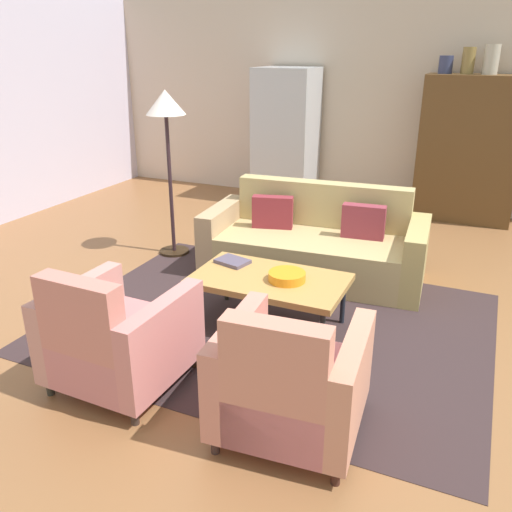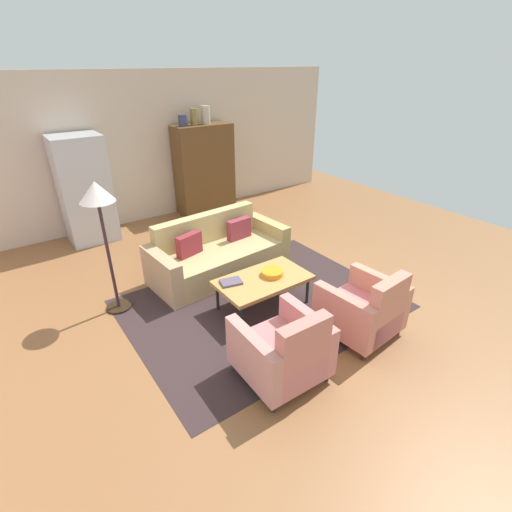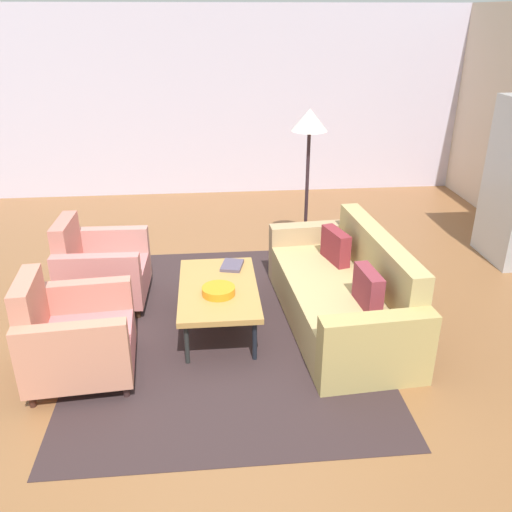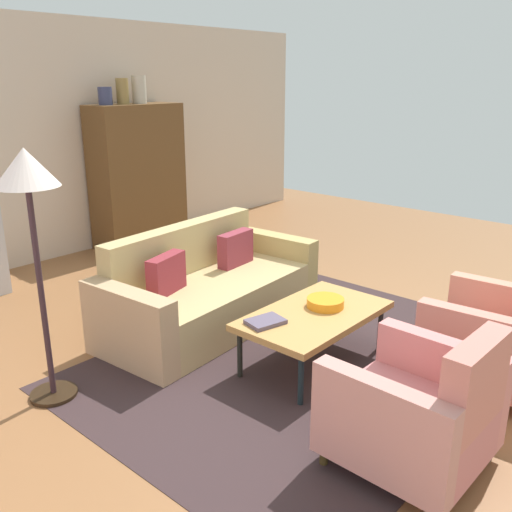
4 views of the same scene
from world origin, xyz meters
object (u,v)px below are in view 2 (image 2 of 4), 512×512
Objects in this scene: cabinet at (204,169)px; refrigerator at (85,190)px; armchair_left at (285,352)px; book_stack at (231,282)px; armchair_right at (365,311)px; vase_round at (194,117)px; floor_lamp at (98,205)px; coffee_table at (263,281)px; couch at (217,254)px; vase_small at (206,115)px; vase_tall at (183,120)px; fruit_bowl at (272,273)px.

refrigerator reaches higher than cabinet.
book_stack is (0.20, 1.31, 0.10)m from armchair_left.
armchair_right is 5.10m from vase_round.
coffee_table is at bearing -34.32° from floor_lamp.
couch is 3.25m from vase_small.
coffee_table is at bearing 86.17° from couch.
floor_lamp is at bearing 141.78° from book_stack.
couch is 3.05m from vase_tall.
book_stack is 3.97m from vase_tall.
fruit_bowl is at bearing 107.07° from armchair_right.
floor_lamp is (-0.98, 2.25, 1.10)m from armchair_left.
armchair_left is 0.51× the size of floor_lamp.
vase_tall is at bearing 78.00° from coffee_table.
couch is 1.26× the size of floor_lamp.
coffee_table is 3.80m from refrigerator.
couch is at bearing 77.15° from armchair_left.
vase_small is 2.72m from refrigerator.
couch is at bearing -112.73° from vase_round.
couch is at bearing 97.30° from fruit_bowl.
book_stack is at bearing -38.22° from floor_lamp.
fruit_bowl is 3.98m from vase_tall.
vase_small is (1.88, 4.82, 1.63)m from armchair_left.
floor_lamp reaches higher than book_stack.
armchair_left is 5.17m from cabinet.
cabinet reaches higher than armchair_left.
vase_round is 2.49m from refrigerator.
cabinet is at bearing 2.48° from refrigerator.
book_stack is at bearing 82.51° from armchair_left.
armchair_left is at bearing -117.28° from coffee_table.
vase_small reaches higher than floor_lamp.
floor_lamp is (-2.76, -2.58, 0.54)m from cabinet.
refrigerator is (-0.64, 4.72, 0.58)m from armchair_left.
book_stack is (-0.39, -1.04, 0.15)m from couch.
couch is 2.74m from refrigerator.
book_stack is 0.89× the size of vase_small.
couch reaches higher than fruit_bowl.
coffee_table is 1.36× the size of armchair_left.
vase_tall is at bearing 47.47° from floor_lamp.
vase_round reaches higher than floor_lamp.
refrigerator is at bearing -177.47° from vase_round.
book_stack is 0.17× the size of floor_lamp.
fruit_bowl is at bearing -32.01° from floor_lamp.
coffee_table is 1.31m from armchair_left.
floor_lamp is at bearing -138.03° from vase_small.
vase_round reaches higher than refrigerator.
armchair_left reaches higher than couch.
fruit_bowl is at bearing -15.15° from book_stack.
floor_lamp is (-1.18, 0.93, 1.00)m from book_stack.
vase_round reaches higher than vase_tall.
armchair_left is at bearing -110.24° from cabinet.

